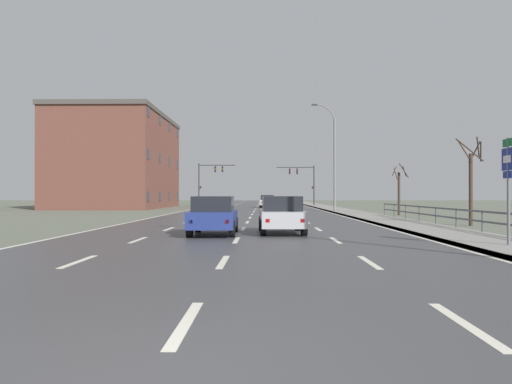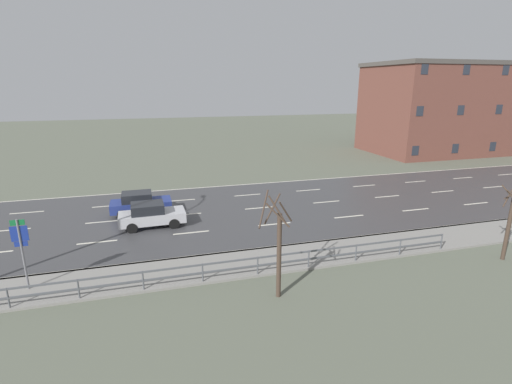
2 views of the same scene
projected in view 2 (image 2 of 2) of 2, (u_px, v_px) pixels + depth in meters
The scene contains 7 objects.
guardrail at pixel (202, 270), 17.32m from camera, with size 0.07×26.16×1.00m.
highway_sign at pixel (21, 246), 16.31m from camera, with size 0.09×0.68×3.37m.
car_near_right at pixel (151, 215), 24.28m from camera, with size 1.94×4.15×1.57m.
car_far_right at pixel (140, 203), 26.66m from camera, with size 1.89×4.13×1.57m.
brick_building at pixel (444, 108), 50.19m from camera, with size 11.71×19.51×11.44m.
bare_tree_near at pixel (278, 248), 15.85m from camera, with size 1.56×1.43×4.63m.
bare_tree_mid at pixel (509, 224), 19.40m from camera, with size 1.28×1.35×4.06m.
Camera 2 is at (25.61, 16.08, 8.85)m, focal length 26.78 mm.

